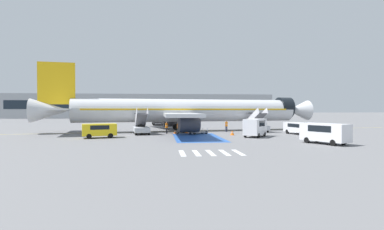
# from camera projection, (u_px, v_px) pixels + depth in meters

# --- Properties ---
(ground_plane) EXTENTS (600.00, 600.00, 0.00)m
(ground_plane) POSITION_uv_depth(u_px,v_px,m) (182.00, 131.00, 50.85)
(ground_plane) COLOR slate
(apron_leadline_yellow) EXTENTS (80.87, 12.54, 0.01)m
(apron_leadline_yellow) POSITION_uv_depth(u_px,v_px,m) (189.00, 131.00, 51.01)
(apron_leadline_yellow) COLOR gold
(apron_leadline_yellow) RESTS_ON ground_plane
(apron_stand_patch_blue) EXTENTS (6.12, 12.97, 0.01)m
(apron_stand_patch_blue) POSITION_uv_depth(u_px,v_px,m) (198.00, 137.00, 39.40)
(apron_stand_patch_blue) COLOR #2856A8
(apron_stand_patch_blue) RESTS_ON ground_plane
(apron_walkway_bar_0) EXTENTS (0.44, 3.60, 0.01)m
(apron_walkway_bar_0) POSITION_uv_depth(u_px,v_px,m) (182.00, 153.00, 25.07)
(apron_walkway_bar_0) COLOR silver
(apron_walkway_bar_0) RESTS_ON ground_plane
(apron_walkway_bar_1) EXTENTS (0.44, 3.60, 0.01)m
(apron_walkway_bar_1) POSITION_uv_depth(u_px,v_px,m) (196.00, 153.00, 25.19)
(apron_walkway_bar_1) COLOR silver
(apron_walkway_bar_1) RESTS_ON ground_plane
(apron_walkway_bar_2) EXTENTS (0.44, 3.60, 0.01)m
(apron_walkway_bar_2) POSITION_uv_depth(u_px,v_px,m) (211.00, 153.00, 25.31)
(apron_walkway_bar_2) COLOR silver
(apron_walkway_bar_2) RESTS_ON ground_plane
(apron_walkway_bar_3) EXTENTS (0.44, 3.60, 0.01)m
(apron_walkway_bar_3) POSITION_uv_depth(u_px,v_px,m) (224.00, 153.00, 25.43)
(apron_walkway_bar_3) COLOR silver
(apron_walkway_bar_3) RESTS_ON ground_plane
(apron_walkway_bar_4) EXTENTS (0.44, 3.60, 0.01)m
(apron_walkway_bar_4) POSITION_uv_depth(u_px,v_px,m) (238.00, 152.00, 25.56)
(apron_walkway_bar_4) COLOR silver
(apron_walkway_bar_4) RESTS_ON ground_plane
(airliner) EXTENTS (47.72, 33.64, 10.89)m
(airliner) POSITION_uv_depth(u_px,v_px,m) (186.00, 111.00, 50.78)
(airliner) COLOR silver
(airliner) RESTS_ON ground_plane
(boarding_stairs_forward) EXTENTS (2.90, 5.46, 3.96)m
(boarding_stairs_forward) POSITION_uv_depth(u_px,v_px,m) (257.00, 126.00, 49.28)
(boarding_stairs_forward) COLOR #ADB2BA
(boarding_stairs_forward) RESTS_ON ground_plane
(boarding_stairs_aft) EXTENTS (2.90, 5.46, 3.94)m
(boarding_stairs_aft) POSITION_uv_depth(u_px,v_px,m) (141.00, 128.00, 44.54)
(boarding_stairs_aft) COLOR #ADB2BA
(boarding_stairs_aft) RESTS_ON ground_plane
(fuel_tanker) EXTENTS (3.19, 8.91, 3.45)m
(fuel_tanker) POSITION_uv_depth(u_px,v_px,m) (158.00, 118.00, 71.39)
(fuel_tanker) COLOR #38383D
(fuel_tanker) RESTS_ON ground_plane
(service_van_0) EXTENTS (4.61, 3.04, 1.81)m
(service_van_0) POSITION_uv_depth(u_px,v_px,m) (99.00, 129.00, 38.65)
(service_van_0) COLOR yellow
(service_van_0) RESTS_ON ground_plane
(service_van_1) EXTENTS (2.94, 5.55, 1.74)m
(service_van_1) POSITION_uv_depth(u_px,v_px,m) (299.00, 127.00, 44.02)
(service_van_1) COLOR silver
(service_van_1) RESTS_ON ground_plane
(service_van_2) EXTENTS (3.92, 5.32, 2.18)m
(service_van_2) POSITION_uv_depth(u_px,v_px,m) (325.00, 132.00, 31.84)
(service_van_2) COLOR silver
(service_van_2) RESTS_ON ground_plane
(service_van_3) EXTENTS (4.13, 4.70, 2.41)m
(service_van_3) POSITION_uv_depth(u_px,v_px,m) (255.00, 126.00, 40.05)
(service_van_3) COLOR silver
(service_van_3) RESTS_ON ground_plane
(baggage_cart) EXTENTS (2.98, 2.42, 0.87)m
(baggage_cart) POSITION_uv_depth(u_px,v_px,m) (198.00, 132.00, 45.10)
(baggage_cart) COLOR gray
(baggage_cart) RESTS_ON ground_plane
(ground_crew_0) EXTENTS (0.44, 0.48, 1.79)m
(ground_crew_0) POSITION_uv_depth(u_px,v_px,m) (167.00, 127.00, 45.64)
(ground_crew_0) COLOR #2D2D33
(ground_crew_0) RESTS_ON ground_plane
(ground_crew_1) EXTENTS (0.38, 0.49, 1.83)m
(ground_crew_1) POSITION_uv_depth(u_px,v_px,m) (178.00, 127.00, 44.10)
(ground_crew_1) COLOR #2D2D33
(ground_crew_1) RESTS_ON ground_plane
(ground_crew_2) EXTENTS (0.46, 0.30, 1.86)m
(ground_crew_2) POSITION_uv_depth(u_px,v_px,m) (226.00, 125.00, 49.29)
(ground_crew_2) COLOR #191E38
(ground_crew_2) RESTS_ON ground_plane
(traffic_cone_0) EXTENTS (0.60, 0.60, 0.67)m
(traffic_cone_0) POSITION_uv_depth(u_px,v_px,m) (232.00, 133.00, 42.75)
(traffic_cone_0) COLOR orange
(traffic_cone_0) RESTS_ON ground_plane
(traffic_cone_1) EXTENTS (0.59, 0.59, 0.65)m
(traffic_cone_1) POSITION_uv_depth(u_px,v_px,m) (187.00, 131.00, 46.92)
(traffic_cone_1) COLOR orange
(traffic_cone_1) RESTS_ON ground_plane
(traffic_cone_2) EXTENTS (0.52, 0.52, 0.58)m
(traffic_cone_2) POSITION_uv_depth(u_px,v_px,m) (175.00, 132.00, 45.50)
(traffic_cone_2) COLOR orange
(traffic_cone_2) RESTS_ON ground_plane
(terminal_building) EXTENTS (113.93, 12.10, 10.28)m
(terminal_building) POSITION_uv_depth(u_px,v_px,m) (142.00, 106.00, 131.53)
(terminal_building) COLOR #9EA3A8
(terminal_building) RESTS_ON ground_plane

